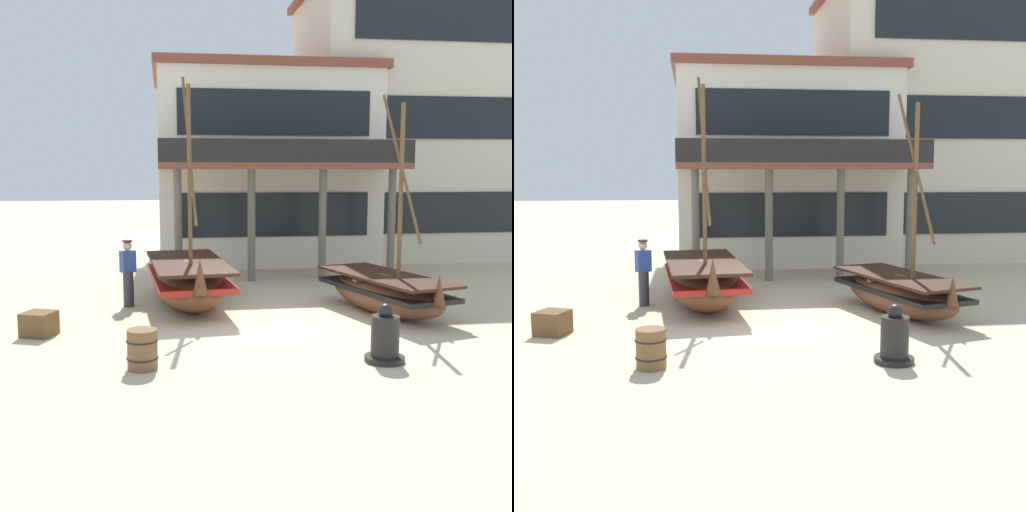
% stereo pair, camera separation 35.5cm
% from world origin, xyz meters
% --- Properties ---
extents(ground_plane, '(120.00, 120.00, 0.00)m').
position_xyz_m(ground_plane, '(0.00, 0.00, 0.00)').
color(ground_plane, beige).
extents(fishing_boat_near_left, '(2.50, 4.22, 5.17)m').
position_xyz_m(fishing_boat_near_left, '(3.09, 0.64, 0.53)').
color(fishing_boat_near_left, brown).
rests_on(fishing_boat_near_left, ground).
extents(fishing_boat_centre_large, '(2.16, 4.67, 5.72)m').
position_xyz_m(fishing_boat_centre_large, '(-1.56, 2.17, 0.65)').
color(fishing_boat_centre_large, brown).
rests_on(fishing_boat_centre_large, ground).
extents(fisherman_by_hull, '(0.42, 0.37, 1.68)m').
position_xyz_m(fisherman_by_hull, '(-3.06, 2.29, 0.83)').
color(fisherman_by_hull, '#33333D').
rests_on(fisherman_by_hull, ground).
extents(capstan_winch, '(0.72, 0.72, 1.07)m').
position_xyz_m(capstan_winch, '(1.74, -3.10, 0.42)').
color(capstan_winch, black).
rests_on(capstan_winch, ground).
extents(wooden_barrel, '(0.56, 0.56, 0.70)m').
position_xyz_m(wooden_barrel, '(-2.55, -2.92, 0.35)').
color(wooden_barrel, brown).
rests_on(wooden_barrel, ground).
extents(cargo_crate, '(0.78, 0.78, 0.50)m').
position_xyz_m(cargo_crate, '(-4.75, -0.35, 0.25)').
color(cargo_crate, brown).
rests_on(cargo_crate, ground).
extents(harbor_building_main, '(8.16, 9.42, 7.19)m').
position_xyz_m(harbor_building_main, '(1.64, 11.05, 3.60)').
color(harbor_building_main, silver).
rests_on(harbor_building_main, ground).
extents(harbor_building_annex, '(11.26, 6.98, 10.51)m').
position_xyz_m(harbor_building_annex, '(9.08, 11.69, 5.27)').
color(harbor_building_annex, beige).
rests_on(harbor_building_annex, ground).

